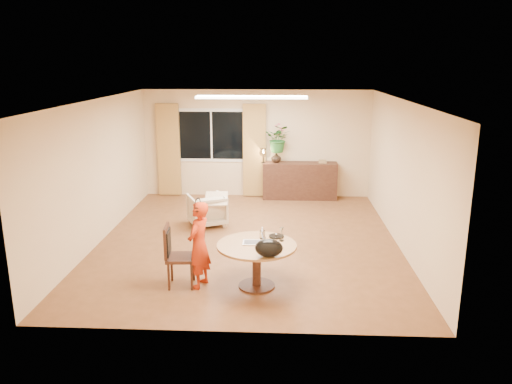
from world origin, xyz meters
The scene contains 24 objects.
floor centered at (0.00, 0.00, 0.00)m, with size 6.50×6.50×0.00m, color brown.
ceiling centered at (0.00, 0.00, 2.60)m, with size 6.50×6.50×0.00m, color white.
wall_back centered at (0.00, 3.25, 1.30)m, with size 5.50×5.50×0.00m, color #DAB68E.
wall_left centered at (-2.75, 0.00, 1.30)m, with size 6.50×6.50×0.00m, color #DAB68E.
wall_right centered at (2.75, 0.00, 1.30)m, with size 6.50×6.50×0.00m, color #DAB68E.
window centered at (-1.10, 3.23, 1.50)m, with size 1.70×0.03×1.30m.
curtain_left centered at (-2.15, 3.15, 1.15)m, with size 0.55×0.08×2.25m, color olive.
curtain_right centered at (-0.05, 3.15, 1.15)m, with size 0.55×0.08×2.25m, color olive.
ceiling_panel centered at (0.00, 1.20, 2.57)m, with size 2.20×0.35×0.05m, color white.
dining_table centered at (0.25, -1.95, 0.53)m, with size 1.17×1.17×0.67m.
dining_chair centered at (-0.87, -1.96, 0.47)m, with size 0.45×0.41×0.94m, color black, non-canonical shape.
child centered at (-0.60, -1.97, 0.65)m, with size 0.31×0.48×1.31m, color #B90E15.
laptop centered at (0.20, -1.89, 0.78)m, with size 0.33×0.22×0.22m, color #B7B7BC, non-canonical shape.
tumbler centered at (0.33, -1.69, 0.73)m, with size 0.08×0.08×0.12m, color white, non-canonical shape.
wine_glass centered at (0.61, -1.78, 0.77)m, with size 0.07×0.07×0.21m, color white, non-canonical shape.
pot_lid centered at (0.54, -1.61, 0.69)m, with size 0.23×0.23×0.04m, color white, non-canonical shape.
handbag centered at (0.44, -2.42, 0.80)m, with size 0.39×0.23×0.26m, color black, non-canonical shape.
armchair centered at (-0.90, 0.88, 0.32)m, with size 0.69×0.71×0.65m, color beige.
throw centered at (-0.69, 0.79, 0.66)m, with size 0.45×0.55×0.03m, color beige, non-canonical shape.
sideboard centered at (1.06, 3.01, 0.44)m, with size 1.78×0.43×0.89m, color black.
vase centered at (0.48, 3.01, 1.01)m, with size 0.24×0.24×0.25m, color black.
bouquet centered at (0.54, 3.01, 1.47)m, with size 0.59×0.51×0.66m, color #2F702A.
book_stack centered at (1.60, 3.01, 0.93)m, with size 0.19×0.14×0.08m, color #906A49, non-canonical shape.
desk_lamp centered at (0.18, 2.96, 1.07)m, with size 0.15×0.15×0.36m, color black, non-canonical shape.
Camera 1 is at (0.58, -8.78, 3.27)m, focal length 35.00 mm.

